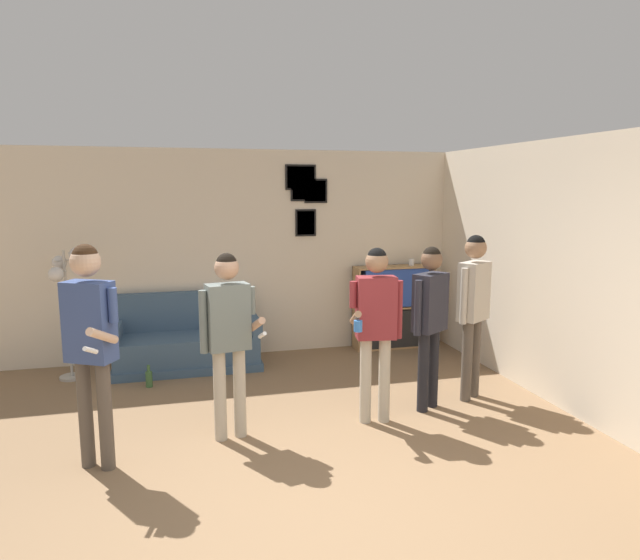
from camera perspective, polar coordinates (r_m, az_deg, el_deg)
ground_plane at (r=4.13m, az=0.23°, el=-23.15°), size 20.00×20.00×0.00m
wall_back at (r=7.57m, az=-7.62°, el=2.66°), size 8.08×0.08×2.70m
wall_right at (r=6.64m, az=20.15°, el=1.21°), size 0.06×6.47×2.70m
couch at (r=7.31m, az=-13.13°, el=-6.21°), size 1.77×0.80×0.90m
bookshelf at (r=7.99m, az=7.34°, el=-2.70°), size 1.11×0.30×1.15m
floor_lamp at (r=7.13m, az=-24.10°, el=-0.25°), size 0.38×0.41×1.54m
person_player_foreground_left at (r=4.74m, az=-22.04°, el=-4.78°), size 0.45×0.61×1.79m
person_player_foreground_center at (r=5.02m, az=-9.17°, el=-4.62°), size 0.54×0.43×1.66m
person_watcher_holding_cup at (r=5.32m, az=5.62°, el=-3.68°), size 0.54×0.40×1.67m
person_spectator_near_bookshelf at (r=5.72m, az=10.95°, el=-3.08°), size 0.43×0.36×1.65m
person_spectator_far_right at (r=6.10m, az=15.10°, el=-1.84°), size 0.43×0.37×1.74m
bottle_on_floor at (r=6.75m, az=-16.73°, el=-9.40°), size 0.08×0.08×0.25m
drinking_cup at (r=7.98m, az=9.13°, el=1.78°), size 0.07×0.07×0.09m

